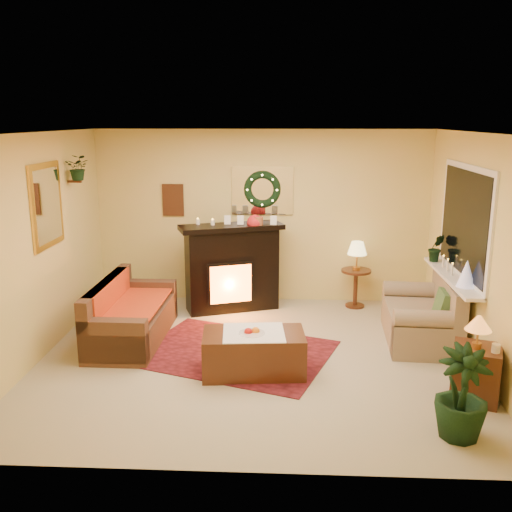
{
  "coord_description": "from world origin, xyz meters",
  "views": [
    {
      "loc": [
        0.33,
        -6.25,
        2.76
      ],
      "look_at": [
        0.0,
        0.35,
        1.15
      ],
      "focal_mm": 40.0,
      "sensor_mm": 36.0,
      "label": 1
    }
  ],
  "objects_px": {
    "sofa": "(132,307)",
    "loveseat": "(421,309)",
    "side_table_round": "(356,286)",
    "end_table_square": "(475,374)",
    "fireplace": "(232,273)",
    "coffee_table": "(254,355)"
  },
  "relations": [
    {
      "from": "side_table_round",
      "to": "end_table_square",
      "type": "bearing_deg",
      "value": -73.22
    },
    {
      "from": "sofa",
      "to": "coffee_table",
      "type": "distance_m",
      "value": 1.85
    },
    {
      "from": "loveseat",
      "to": "sofa",
      "type": "bearing_deg",
      "value": -174.14
    },
    {
      "from": "sofa",
      "to": "fireplace",
      "type": "bearing_deg",
      "value": 47.7
    },
    {
      "from": "side_table_round",
      "to": "coffee_table",
      "type": "xyz_separation_m",
      "value": [
        -1.39,
        -2.35,
        -0.11
      ]
    },
    {
      "from": "loveseat",
      "to": "end_table_square",
      "type": "xyz_separation_m",
      "value": [
        0.2,
        -1.54,
        -0.15
      ]
    },
    {
      "from": "sofa",
      "to": "loveseat",
      "type": "relative_size",
      "value": 1.27
    },
    {
      "from": "fireplace",
      "to": "end_table_square",
      "type": "bearing_deg",
      "value": -64.48
    },
    {
      "from": "coffee_table",
      "to": "end_table_square",
      "type": "bearing_deg",
      "value": -17.06
    },
    {
      "from": "end_table_square",
      "to": "coffee_table",
      "type": "distance_m",
      "value": 2.3
    },
    {
      "from": "coffee_table",
      "to": "fireplace",
      "type": "bearing_deg",
      "value": 96.58
    },
    {
      "from": "fireplace",
      "to": "side_table_round",
      "type": "xyz_separation_m",
      "value": [
        1.83,
        0.2,
        -0.23
      ]
    },
    {
      "from": "sofa",
      "to": "side_table_round",
      "type": "distance_m",
      "value": 3.31
    },
    {
      "from": "sofa",
      "to": "coffee_table",
      "type": "bearing_deg",
      "value": -29.2
    },
    {
      "from": "loveseat",
      "to": "side_table_round",
      "type": "relative_size",
      "value": 2.45
    },
    {
      "from": "end_table_square",
      "to": "fireplace",
      "type": "bearing_deg",
      "value": 135.46
    },
    {
      "from": "sofa",
      "to": "fireplace",
      "type": "xyz_separation_m",
      "value": [
        1.16,
        1.23,
        0.12
      ]
    },
    {
      "from": "fireplace",
      "to": "coffee_table",
      "type": "bearing_deg",
      "value": -98.51
    },
    {
      "from": "side_table_round",
      "to": "fireplace",
      "type": "bearing_deg",
      "value": -173.75
    },
    {
      "from": "coffee_table",
      "to": "side_table_round",
      "type": "bearing_deg",
      "value": 54.57
    },
    {
      "from": "side_table_round",
      "to": "sofa",
      "type": "bearing_deg",
      "value": -154.31
    },
    {
      "from": "coffee_table",
      "to": "loveseat",
      "type": "bearing_deg",
      "value": 22.34
    }
  ]
}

